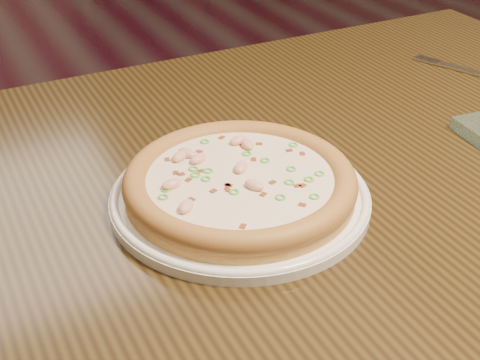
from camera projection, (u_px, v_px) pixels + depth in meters
name	position (u px, v px, depth m)	size (l,w,h in m)	color
ground	(19.00, 311.00, 1.70)	(9.00, 9.00, 0.00)	black
hero_table	(302.00, 222.00, 0.91)	(1.20, 0.80, 0.75)	black
plate	(240.00, 196.00, 0.77)	(0.30, 0.30, 0.02)	white
pizza	(240.00, 182.00, 0.76)	(0.27, 0.27, 0.03)	#CB8A47
fork	(466.00, 70.00, 1.10)	(0.08, 0.17, 0.00)	silver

